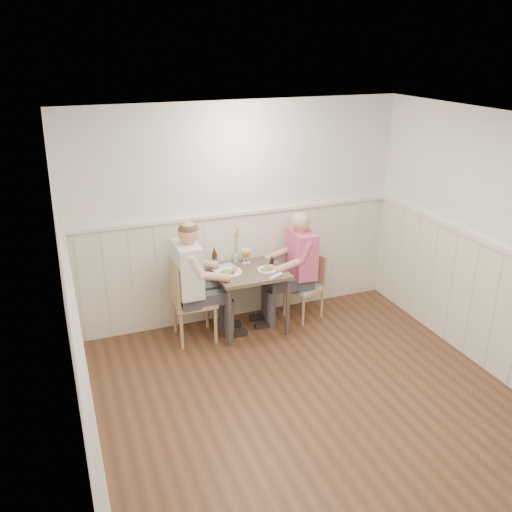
# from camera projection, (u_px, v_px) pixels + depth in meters

# --- Properties ---
(ground_plane) EXTENTS (4.50, 4.50, 0.00)m
(ground_plane) POSITION_uv_depth(u_px,v_px,m) (323.00, 422.00, 4.88)
(ground_plane) COLOR #4C2E1D
(room_shell) EXTENTS (4.04, 4.54, 2.60)m
(room_shell) POSITION_uv_depth(u_px,v_px,m) (331.00, 267.00, 4.32)
(room_shell) COLOR white
(room_shell) RESTS_ON ground
(wainscot) EXTENTS (4.00, 4.49, 1.34)m
(wainscot) POSITION_uv_depth(u_px,v_px,m) (293.00, 320.00, 5.22)
(wainscot) COLOR silver
(wainscot) RESTS_ON ground
(dining_table) EXTENTS (0.80, 0.70, 0.75)m
(dining_table) POSITION_uv_depth(u_px,v_px,m) (250.00, 279.00, 6.23)
(dining_table) COLOR brown
(dining_table) RESTS_ON ground
(chair_right) EXTENTS (0.48, 0.48, 0.80)m
(chair_right) POSITION_uv_depth(u_px,v_px,m) (307.00, 284.00, 6.61)
(chair_right) COLOR #A37C51
(chair_right) RESTS_ON ground
(chair_left) EXTENTS (0.46, 0.46, 0.96)m
(chair_left) POSITION_uv_depth(u_px,v_px,m) (188.00, 298.00, 6.05)
(chair_left) COLOR #A37C51
(chair_left) RESTS_ON ground
(man_in_pink) EXTENTS (0.65, 0.46, 1.38)m
(man_in_pink) POSITION_uv_depth(u_px,v_px,m) (298.00, 275.00, 6.49)
(man_in_pink) COLOR #3F3F47
(man_in_pink) RESTS_ON ground
(diner_cream) EXTENTS (0.67, 0.47, 1.44)m
(diner_cream) POSITION_uv_depth(u_px,v_px,m) (192.00, 292.00, 6.00)
(diner_cream) COLOR #3F3F47
(diner_cream) RESTS_ON ground
(plate_man) EXTENTS (0.24, 0.24, 0.06)m
(plate_man) POSITION_uv_depth(u_px,v_px,m) (267.00, 269.00, 6.18)
(plate_man) COLOR white
(plate_man) RESTS_ON dining_table
(plate_diner) EXTENTS (0.30, 0.30, 0.07)m
(plate_diner) POSITION_uv_depth(u_px,v_px,m) (228.00, 272.00, 6.10)
(plate_diner) COLOR white
(plate_diner) RESTS_ON dining_table
(beer_glass_a) EXTENTS (0.07, 0.07, 0.17)m
(beer_glass_a) POSITION_uv_depth(u_px,v_px,m) (248.00, 254.00, 6.35)
(beer_glass_a) COLOR silver
(beer_glass_a) RESTS_ON dining_table
(beer_glass_b) EXTENTS (0.07, 0.07, 0.18)m
(beer_glass_b) POSITION_uv_depth(u_px,v_px,m) (244.00, 254.00, 6.34)
(beer_glass_b) COLOR silver
(beer_glass_b) RESTS_ON dining_table
(beer_bottle) EXTENTS (0.06, 0.06, 0.22)m
(beer_bottle) POSITION_uv_depth(u_px,v_px,m) (215.00, 259.00, 6.26)
(beer_bottle) COLOR black
(beer_bottle) RESTS_ON dining_table
(rolled_napkin) EXTENTS (0.18, 0.12, 0.04)m
(rolled_napkin) POSITION_uv_depth(u_px,v_px,m) (276.00, 276.00, 5.98)
(rolled_napkin) COLOR white
(rolled_napkin) RESTS_ON dining_table
(grass_vase) EXTENTS (0.05, 0.05, 0.44)m
(grass_vase) POSITION_uv_depth(u_px,v_px,m) (235.00, 246.00, 6.37)
(grass_vase) COLOR silver
(grass_vase) RESTS_ON dining_table
(gingham_mat) EXTENTS (0.32, 0.28, 0.01)m
(gingham_mat) POSITION_uv_depth(u_px,v_px,m) (224.00, 268.00, 6.24)
(gingham_mat) COLOR #5566B8
(gingham_mat) RESTS_ON dining_table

